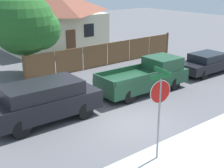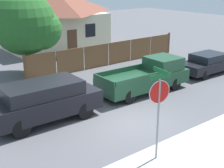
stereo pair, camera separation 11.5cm
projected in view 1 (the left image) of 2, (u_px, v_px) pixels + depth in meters
ground_plane at (131, 122)px, 13.66m from camera, size 80.00×80.00×0.00m
sidewalk_strip at (199, 157)px, 10.99m from camera, size 36.00×3.20×0.01m
wooden_fence at (108, 54)px, 22.46m from camera, size 12.83×0.12×1.71m
house at (53, 18)px, 27.30m from camera, size 8.73×6.26×5.19m
oak_tree at (26, 25)px, 19.55m from camera, size 4.23×4.03×5.34m
red_suv at (45, 100)px, 13.51m from camera, size 4.83×2.07×1.79m
orange_pickup at (147, 76)px, 17.21m from camera, size 5.44×2.00×1.78m
parked_sedan at (208, 63)px, 20.62m from camera, size 4.71×1.88×1.35m
stop_sign at (160, 99)px, 10.27m from camera, size 0.83×0.75×3.26m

